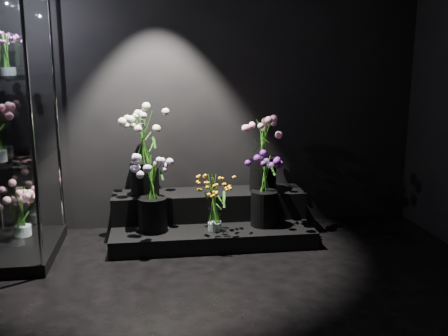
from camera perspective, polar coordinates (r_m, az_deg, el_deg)
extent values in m
plane|color=black|center=(3.21, 3.11, -17.61)|extent=(4.00, 4.00, 0.00)
plane|color=black|center=(4.77, -1.35, 9.85)|extent=(4.00, 0.00, 4.00)
cube|color=black|center=(4.58, -1.47, -7.22)|extent=(1.78, 0.79, 0.15)
cube|color=black|center=(4.70, -1.76, -4.16)|extent=(1.78, 0.40, 0.25)
cube|color=black|center=(4.54, -22.18, -8.65)|extent=(0.59, 0.98, 0.10)
cube|color=white|center=(4.34, -23.01, 1.08)|extent=(0.53, 0.92, 0.01)
cube|color=white|center=(4.27, -23.72, 9.47)|extent=(0.53, 0.92, 0.01)
cylinder|color=white|center=(4.34, -1.07, -5.86)|extent=(0.12, 0.12, 0.20)
cylinder|color=black|center=(4.37, -8.14, -5.26)|extent=(0.25, 0.25, 0.29)
cylinder|color=black|center=(4.47, 4.61, -4.61)|extent=(0.24, 0.24, 0.32)
cylinder|color=black|center=(4.57, -9.05, -1.18)|extent=(0.26, 0.26, 0.31)
cylinder|color=black|center=(4.69, 4.46, -0.66)|extent=(0.25, 0.25, 0.32)
cylinder|color=white|center=(4.45, -23.47, 10.90)|extent=(0.12, 0.12, 0.20)
cylinder|color=white|center=(4.68, -22.07, -5.68)|extent=(0.15, 0.15, 0.27)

